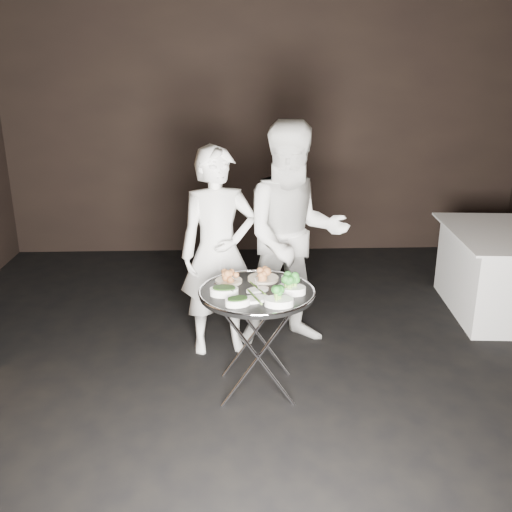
{
  "coord_description": "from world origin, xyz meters",
  "views": [
    {
      "loc": [
        -0.37,
        -3.19,
        2.2
      ],
      "look_at": [
        -0.23,
        0.47,
        0.95
      ],
      "focal_mm": 40.0,
      "sensor_mm": 36.0,
      "label": 1
    }
  ],
  "objects_px": {
    "tray_stand": "(257,337)",
    "waiter_left": "(218,252)",
    "waiter_right": "(294,237)",
    "serving_tray": "(257,292)"
  },
  "relations": [
    {
      "from": "tray_stand",
      "to": "serving_tray",
      "type": "xyz_separation_m",
      "value": [
        -0.0,
        -0.0,
        0.33
      ]
    },
    {
      "from": "tray_stand",
      "to": "serving_tray",
      "type": "distance_m",
      "value": 0.33
    },
    {
      "from": "tray_stand",
      "to": "waiter_left",
      "type": "bearing_deg",
      "value": 112.78
    },
    {
      "from": "waiter_left",
      "to": "tray_stand",
      "type": "bearing_deg",
      "value": -77.67
    },
    {
      "from": "waiter_left",
      "to": "waiter_right",
      "type": "distance_m",
      "value": 0.61
    },
    {
      "from": "tray_stand",
      "to": "waiter_left",
      "type": "distance_m",
      "value": 0.81
    },
    {
      "from": "serving_tray",
      "to": "waiter_right",
      "type": "xyz_separation_m",
      "value": [
        0.32,
        0.75,
        0.15
      ]
    },
    {
      "from": "waiter_right",
      "to": "tray_stand",
      "type": "bearing_deg",
      "value": -120.92
    },
    {
      "from": "tray_stand",
      "to": "waiter_left",
      "type": "relative_size",
      "value": 0.45
    },
    {
      "from": "tray_stand",
      "to": "waiter_right",
      "type": "bearing_deg",
      "value": 66.83
    }
  ]
}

